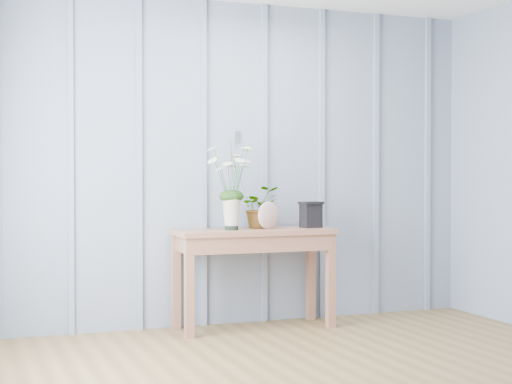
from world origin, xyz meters
name	(u,v)px	position (x,y,z in m)	size (l,w,h in m)	color
room_shell	(304,40)	(0.00, 0.92, 1.99)	(4.00, 4.50, 2.50)	#8290A8
sideboard	(254,244)	(0.07, 1.99, 0.64)	(1.20, 0.45, 0.75)	#8C5A43
daisy_vase	(232,175)	(-0.12, 1.95, 1.15)	(0.46, 0.35, 0.64)	black
spider_plant	(259,207)	(0.15, 2.09, 0.91)	(0.29, 0.25, 0.32)	#173B11
felt_disc_vessel	(268,215)	(0.17, 1.95, 0.85)	(0.21, 0.06, 0.21)	#904E56
carved_box	(311,214)	(0.54, 1.98, 0.85)	(0.18, 0.15, 0.20)	black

